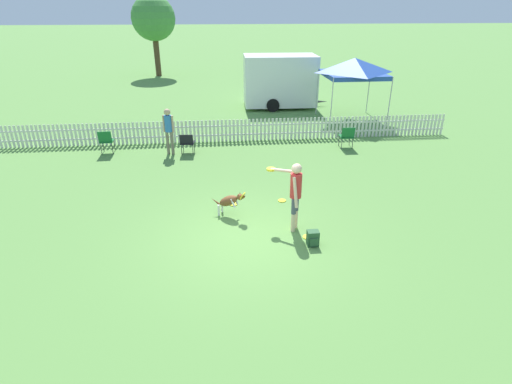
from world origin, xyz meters
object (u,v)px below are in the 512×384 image
at_px(frisbee_near_handler, 307,237).
at_px(tree_left_grove, 153,19).
at_px(folding_chair_blue_left, 187,142).
at_px(frisbee_midfield, 282,200).
at_px(folding_chair_green_right, 347,135).
at_px(equipment_trailer, 280,80).
at_px(leaping_dog, 230,201).
at_px(handler_person, 295,189).
at_px(backpack_on_grass, 313,238).
at_px(frisbee_near_dog, 233,204).
at_px(canopy_tent_main, 354,68).
at_px(folding_chair_center, 106,140).
at_px(spectator_standing, 169,127).

distance_m(frisbee_near_handler, tree_left_grove, 26.47).
bearing_deg(folding_chair_blue_left, frisbee_near_handler, 121.90).
distance_m(frisbee_near_handler, frisbee_midfield, 2.06).
xyz_separation_m(folding_chair_green_right, equipment_trailer, (-1.54, 7.25, 0.92)).
xyz_separation_m(leaping_dog, folding_chair_blue_left, (-1.38, 5.11, 0.02)).
bearing_deg(folding_chair_blue_left, folding_chair_green_right, -174.36).
bearing_deg(frisbee_near_handler, leaping_dog, 144.64).
relative_size(equipment_trailer, tree_left_grove, 0.79).
distance_m(handler_person, frisbee_near_handler, 1.22).
bearing_deg(folding_chair_green_right, tree_left_grove, -61.54).
height_order(frisbee_midfield, backpack_on_grass, backpack_on_grass).
height_order(frisbee_near_handler, frisbee_near_dog, same).
height_order(frisbee_near_handler, folding_chair_green_right, folding_chair_green_right).
bearing_deg(canopy_tent_main, frisbee_near_dog, -125.42).
distance_m(backpack_on_grass, folding_chair_center, 9.45).
bearing_deg(canopy_tent_main, folding_chair_green_right, -109.34).
bearing_deg(canopy_tent_main, backpack_on_grass, -111.86).
xyz_separation_m(backpack_on_grass, spectator_standing, (-3.89, 6.77, 0.87)).
xyz_separation_m(frisbee_midfield, folding_chair_center, (-5.94, 4.67, 0.54)).
bearing_deg(backpack_on_grass, spectator_standing, 119.88).
xyz_separation_m(frisbee_near_handler, frisbee_midfield, (-0.29, 2.04, 0.00)).
distance_m(handler_person, backpack_on_grass, 1.26).
distance_m(folding_chair_green_right, tree_left_grove, 21.44).
relative_size(leaping_dog, folding_chair_green_right, 1.11).
bearing_deg(folding_chair_blue_left, folding_chair_center, -0.58).
height_order(frisbee_near_handler, frisbee_midfield, same).
bearing_deg(folding_chair_green_right, equipment_trailer, -76.14).
distance_m(handler_person, folding_chair_green_right, 6.84).
xyz_separation_m(folding_chair_green_right, canopy_tent_main, (1.45, 4.12, 1.97)).
xyz_separation_m(leaping_dog, backpack_on_grass, (1.87, -1.64, -0.27)).
height_order(backpack_on_grass, equipment_trailer, equipment_trailer).
height_order(spectator_standing, equipment_trailer, equipment_trailer).
height_order(backpack_on_grass, folding_chair_center, folding_chair_center).
relative_size(folding_chair_center, tree_left_grove, 0.15).
distance_m(frisbee_midfield, equipment_trailer, 11.87).
bearing_deg(frisbee_midfield, handler_person, -89.35).
bearing_deg(frisbee_midfield, backpack_on_grass, -81.94).
height_order(handler_person, frisbee_midfield, handler_person).
relative_size(frisbee_near_dog, folding_chair_center, 0.25).
xyz_separation_m(frisbee_near_handler, frisbee_near_dog, (-1.70, 1.94, 0.00)).
xyz_separation_m(backpack_on_grass, folding_chair_green_right, (2.93, 6.79, 0.33)).
distance_m(leaping_dog, spectator_standing, 5.54).
height_order(frisbee_near_handler, folding_chair_center, folding_chair_center).
xyz_separation_m(frisbee_near_dog, equipment_trailer, (3.14, 11.75, 1.42)).
bearing_deg(folding_chair_green_right, spectator_standing, 2.03).
distance_m(frisbee_near_handler, spectator_standing, 7.55).
xyz_separation_m(frisbee_near_handler, spectator_standing, (-3.84, 6.42, 1.05)).
relative_size(handler_person, equipment_trailer, 0.38).
relative_size(frisbee_midfield, canopy_tent_main, 0.08).
bearing_deg(canopy_tent_main, folding_chair_blue_left, -151.39).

